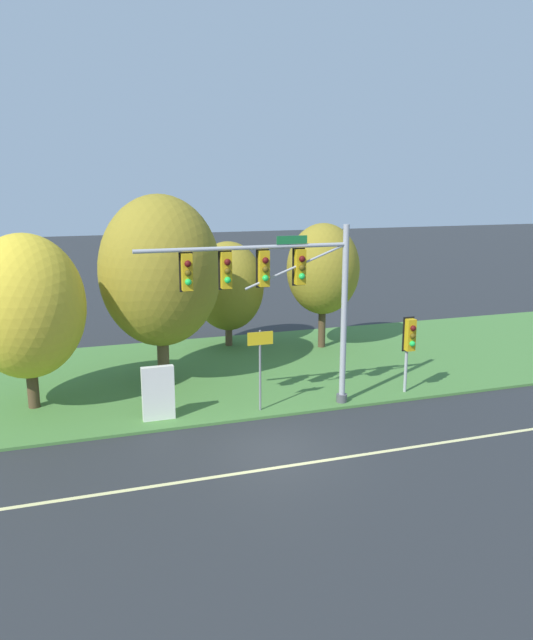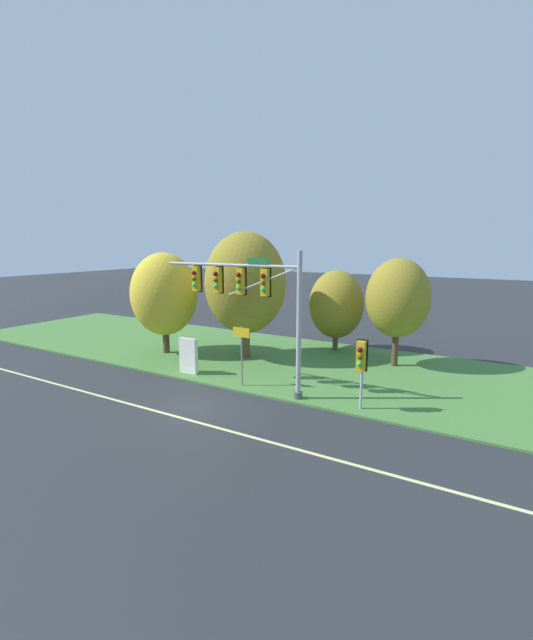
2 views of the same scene
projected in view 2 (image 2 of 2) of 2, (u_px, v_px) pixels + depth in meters
ground_plane at (192, 406)px, 18.55m from camera, size 160.00×160.00×0.00m
lane_stripe at (172, 415)px, 17.53m from camera, size 36.00×0.16×0.01m
grass_verge at (282, 361)px, 25.52m from camera, size 48.00×11.50×0.10m
traffic_signal_mast at (249, 294)px, 19.69m from camera, size 7.61×0.49×6.56m
pedestrian_signal_near_kerb at (361, 360)px, 17.50m from camera, size 0.46×0.55×3.00m
route_sign_post at (242, 347)px, 20.57m from camera, size 0.93×0.08×2.94m
tree_nearest_road at (164, 294)px, 26.57m from camera, size 4.11×4.11×6.31m
tree_left_of_mast at (245, 283)px, 25.30m from camera, size 4.83×4.83×7.56m
tree_behind_signpost at (336, 304)px, 27.42m from camera, size 3.50×3.50×5.18m
tree_mid_verge at (398, 298)px, 23.64m from camera, size 3.51×3.51×6.07m
info_kiosk at (188, 356)px, 22.77m from camera, size 1.10×0.24×1.90m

